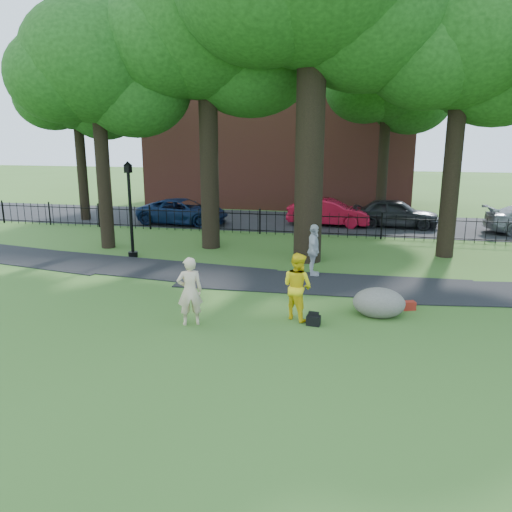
% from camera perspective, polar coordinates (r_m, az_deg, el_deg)
% --- Properties ---
extents(ground, '(120.00, 120.00, 0.00)m').
position_cam_1_polar(ground, '(13.54, 2.29, -7.68)').
color(ground, '#3A6222').
rests_on(ground, ground).
extents(footpath, '(36.07, 3.85, 0.03)m').
position_cam_1_polar(footpath, '(17.09, 7.93, -3.21)').
color(footpath, black).
rests_on(footpath, ground).
extents(street, '(80.00, 7.00, 0.02)m').
position_cam_1_polar(street, '(28.92, 7.95, 3.77)').
color(street, black).
rests_on(street, ground).
extents(iron_fence, '(44.00, 0.04, 1.20)m').
position_cam_1_polar(iron_fence, '(24.89, 7.23, 3.59)').
color(iron_fence, black).
rests_on(iron_fence, ground).
extents(brick_building, '(18.00, 8.00, 12.00)m').
position_cam_1_polar(brick_building, '(36.95, 2.92, 15.37)').
color(brick_building, brown).
rests_on(brick_building, ground).
extents(tree_row, '(26.82, 7.96, 12.42)m').
position_cam_1_polar(tree_row, '(21.13, 8.40, 22.35)').
color(tree_row, black).
rests_on(tree_row, ground).
extents(woman, '(0.80, 0.68, 1.85)m').
position_cam_1_polar(woman, '(13.27, -7.57, -4.00)').
color(woman, beige).
rests_on(woman, ground).
extents(man, '(1.14, 1.08, 1.86)m').
position_cam_1_polar(man, '(13.61, 4.76, -3.47)').
color(man, yellow).
rests_on(man, ground).
extents(pedestrian, '(0.52, 1.12, 1.87)m').
position_cam_1_polar(pedestrian, '(17.78, 6.59, 0.64)').
color(pedestrian, silver).
rests_on(pedestrian, ground).
extents(boulder, '(1.68, 1.44, 0.84)m').
position_cam_1_polar(boulder, '(14.38, 13.88, -5.00)').
color(boulder, '#6D685B').
rests_on(boulder, ground).
extents(lamppost, '(0.39, 0.39, 3.91)m').
position_cam_1_polar(lamppost, '(20.94, -14.15, 5.02)').
color(lamppost, black).
rests_on(lamppost, ground).
extents(backpack, '(0.38, 0.27, 0.27)m').
position_cam_1_polar(backpack, '(13.43, 6.58, -7.33)').
color(backpack, black).
rests_on(backpack, ground).
extents(red_bag, '(0.42, 0.34, 0.25)m').
position_cam_1_polar(red_bag, '(15.14, 17.05, -5.44)').
color(red_bag, maroon).
rests_on(red_bag, ground).
extents(red_sedan, '(4.59, 1.79, 1.49)m').
position_cam_1_polar(red_sedan, '(27.94, 8.32, 4.96)').
color(red_sedan, '#B50D27').
rests_on(red_sedan, ground).
extents(navy_van, '(5.22, 2.67, 1.41)m').
position_cam_1_polar(navy_van, '(28.51, -8.34, 5.05)').
color(navy_van, '#0D2045').
rests_on(navy_van, ground).
extents(grey_car, '(4.65, 2.08, 1.55)m').
position_cam_1_polar(grey_car, '(28.27, 15.62, 4.76)').
color(grey_car, '#232325').
rests_on(grey_car, ground).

